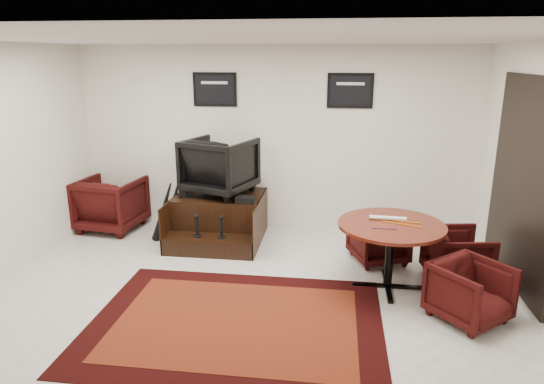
{
  "coord_description": "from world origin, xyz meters",
  "views": [
    {
      "loc": [
        0.93,
        -4.72,
        2.65
      ],
      "look_at": [
        0.17,
        0.9,
        1.04
      ],
      "focal_mm": 32.0,
      "sensor_mm": 36.0,
      "label": 1
    }
  ],
  "objects_px": {
    "shine_podium": "(219,219)",
    "table_chair_back": "(378,236)",
    "table_chair_window": "(458,253)",
    "table_chair_corner": "(470,289)",
    "shine_chair": "(220,163)",
    "meeting_table": "(391,231)",
    "armchair_side": "(111,201)"
  },
  "relations": [
    {
      "from": "shine_podium",
      "to": "table_chair_back",
      "type": "distance_m",
      "value": 2.33
    },
    {
      "from": "table_chair_window",
      "to": "table_chair_corner",
      "type": "xyz_separation_m",
      "value": [
        -0.09,
        -0.95,
        -0.01
      ]
    },
    {
      "from": "table_chair_back",
      "to": "table_chair_window",
      "type": "height_order",
      "value": "table_chair_window"
    },
    {
      "from": "table_chair_back",
      "to": "table_chair_corner",
      "type": "height_order",
      "value": "table_chair_corner"
    },
    {
      "from": "shine_chair",
      "to": "table_chair_window",
      "type": "distance_m",
      "value": 3.46
    },
    {
      "from": "meeting_table",
      "to": "table_chair_back",
      "type": "xyz_separation_m",
      "value": [
        -0.06,
        0.78,
        -0.36
      ]
    },
    {
      "from": "table_chair_corner",
      "to": "meeting_table",
      "type": "bearing_deg",
      "value": 100.09
    },
    {
      "from": "table_chair_back",
      "to": "table_chair_window",
      "type": "relative_size",
      "value": 0.98
    },
    {
      "from": "table_chair_window",
      "to": "table_chair_corner",
      "type": "distance_m",
      "value": 0.95
    },
    {
      "from": "table_chair_back",
      "to": "table_chair_corner",
      "type": "distance_m",
      "value": 1.63
    },
    {
      "from": "shine_chair",
      "to": "table_chair_back",
      "type": "distance_m",
      "value": 2.49
    },
    {
      "from": "meeting_table",
      "to": "shine_chair",
      "type": "bearing_deg",
      "value": 148.64
    },
    {
      "from": "shine_podium",
      "to": "table_chair_window",
      "type": "distance_m",
      "value": 3.33
    },
    {
      "from": "shine_chair",
      "to": "table_chair_window",
      "type": "bearing_deg",
      "value": 179.92
    },
    {
      "from": "meeting_table",
      "to": "table_chair_corner",
      "type": "relative_size",
      "value": 1.78
    },
    {
      "from": "shine_chair",
      "to": "table_chair_corner",
      "type": "relative_size",
      "value": 1.34
    },
    {
      "from": "meeting_table",
      "to": "table_chair_corner",
      "type": "height_order",
      "value": "meeting_table"
    },
    {
      "from": "meeting_table",
      "to": "table_chair_back",
      "type": "distance_m",
      "value": 0.86
    },
    {
      "from": "shine_podium",
      "to": "table_chair_corner",
      "type": "bearing_deg",
      "value": -31.81
    },
    {
      "from": "table_chair_back",
      "to": "table_chair_corner",
      "type": "bearing_deg",
      "value": 99.82
    },
    {
      "from": "shine_podium",
      "to": "meeting_table",
      "type": "height_order",
      "value": "meeting_table"
    },
    {
      "from": "shine_chair",
      "to": "shine_podium",
      "type": "bearing_deg",
      "value": 109.09
    },
    {
      "from": "table_chair_window",
      "to": "table_chair_corner",
      "type": "height_order",
      "value": "table_chair_window"
    },
    {
      "from": "shine_chair",
      "to": "armchair_side",
      "type": "height_order",
      "value": "shine_chair"
    },
    {
      "from": "table_chair_window",
      "to": "armchair_side",
      "type": "bearing_deg",
      "value": 67.73
    },
    {
      "from": "armchair_side",
      "to": "table_chair_window",
      "type": "distance_m",
      "value": 5.08
    },
    {
      "from": "shine_podium",
      "to": "shine_chair",
      "type": "xyz_separation_m",
      "value": [
        0.0,
        0.14,
        0.82
      ]
    },
    {
      "from": "armchair_side",
      "to": "meeting_table",
      "type": "height_order",
      "value": "armchair_side"
    },
    {
      "from": "meeting_table",
      "to": "table_chair_back",
      "type": "height_order",
      "value": "meeting_table"
    },
    {
      "from": "shine_chair",
      "to": "table_chair_back",
      "type": "bearing_deg",
      "value": -176.73
    },
    {
      "from": "shine_podium",
      "to": "meeting_table",
      "type": "xyz_separation_m",
      "value": [
        2.34,
        -1.29,
        0.4
      ]
    },
    {
      "from": "shine_chair",
      "to": "table_chair_corner",
      "type": "xyz_separation_m",
      "value": [
        3.09,
        -2.06,
        -0.78
      ]
    }
  ]
}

